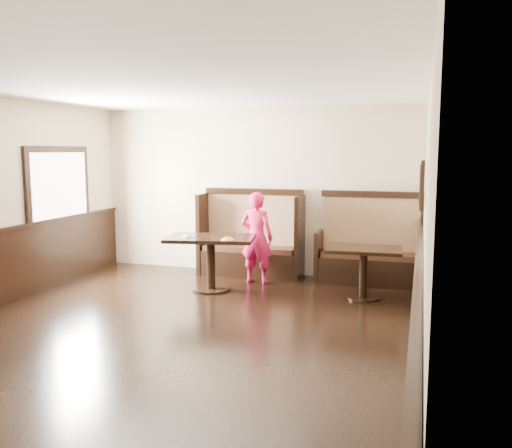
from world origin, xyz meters
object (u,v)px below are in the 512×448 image
at_px(booth_neighbor, 369,253).
at_px(table_main, 211,249).
at_px(table_neighbor, 363,261).
at_px(booth_main, 252,244).
at_px(child, 257,238).

xyz_separation_m(booth_neighbor, table_main, (-2.21, -1.18, 0.15)).
relative_size(booth_neighbor, table_main, 1.17).
distance_m(table_main, table_neighbor, 2.23).
distance_m(booth_main, table_neighbor, 2.18).
bearing_deg(child, booth_neighbor, -158.00).
distance_m(booth_neighbor, child, 1.79).
bearing_deg(booth_neighbor, child, -162.77).
distance_m(booth_neighbor, table_main, 2.51).
distance_m(booth_neighbor, table_neighbor, 0.96).
xyz_separation_m(booth_neighbor, table_neighbor, (0.01, -0.95, 0.06)).
relative_size(booth_main, table_main, 1.24).
xyz_separation_m(booth_neighbor, child, (-1.70, -0.53, 0.24)).
distance_m(table_neighbor, child, 1.77).
height_order(table_main, child, child).
relative_size(table_main, table_neighbor, 1.30).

